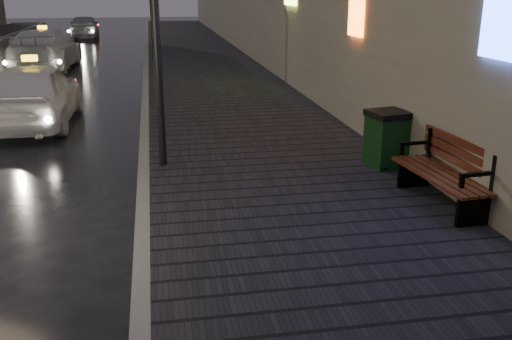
{
  "coord_description": "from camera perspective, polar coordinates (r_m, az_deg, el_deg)",
  "views": [
    {
      "loc": [
        1.75,
        -3.99,
        3.25
      ],
      "look_at": [
        3.07,
        3.27,
        0.85
      ],
      "focal_mm": 40.0,
      "sensor_mm": 36.0,
      "label": 1
    }
  ],
  "objects": [
    {
      "name": "car_far",
      "position": [
        38.95,
        -16.79,
        13.57
      ],
      "size": [
        1.99,
        4.42,
        1.47
      ],
      "primitive_type": "imported",
      "rotation": [
        0.0,
        0.0,
        3.2
      ],
      "color": "#929399",
      "rests_on": "ground"
    },
    {
      "name": "taxi_near",
      "position": [
        14.79,
        -21.34,
        7.13
      ],
      "size": [
        1.86,
        4.54,
        1.54
      ],
      "primitive_type": "imported",
      "rotation": [
        0.0,
        0.0,
        3.13
      ],
      "color": "white",
      "rests_on": "ground"
    },
    {
      "name": "curb",
      "position": [
        25.19,
        -10.93,
        10.45
      ],
      "size": [
        0.2,
        58.0,
        0.15
      ],
      "primitive_type": "cube",
      "color": "slate",
      "rests_on": "ground"
    },
    {
      "name": "trash_bin",
      "position": [
        10.43,
        12.96,
        3.14
      ],
      "size": [
        0.76,
        0.76,
        1.0
      ],
      "rotation": [
        0.0,
        0.0,
        0.19
      ],
      "color": "black",
      "rests_on": "sidewalk"
    },
    {
      "name": "taxi_mid",
      "position": [
        24.91,
        -20.38,
        11.25
      ],
      "size": [
        2.48,
        5.56,
        1.59
      ],
      "primitive_type": "imported",
      "rotation": [
        0.0,
        0.0,
        3.09
      ],
      "color": "silver",
      "rests_on": "ground"
    },
    {
      "name": "bench",
      "position": [
        8.79,
        18.64,
        -0.2
      ],
      "size": [
        0.81,
        1.98,
        0.99
      ],
      "rotation": [
        0.0,
        0.0,
        0.08
      ],
      "color": "black",
      "rests_on": "sidewalk"
    },
    {
      "name": "sidewalk",
      "position": [
        25.28,
        -5.39,
        10.72
      ],
      "size": [
        4.6,
        58.0,
        0.15
      ],
      "primitive_type": "cube",
      "color": "black",
      "rests_on": "ground"
    }
  ]
}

